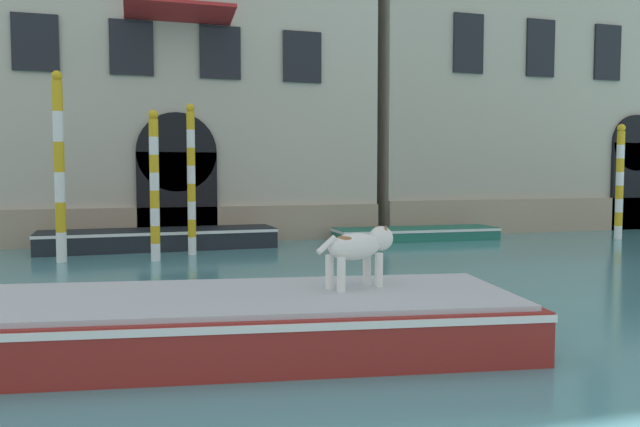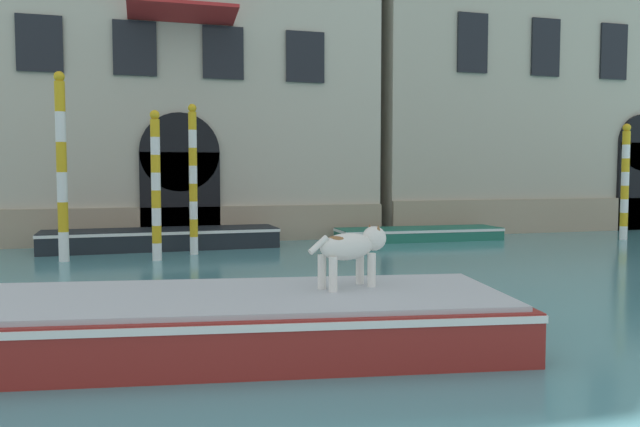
{
  "view_description": "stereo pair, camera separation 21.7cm",
  "coord_description": "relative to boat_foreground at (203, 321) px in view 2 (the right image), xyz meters",
  "views": [
    {
      "loc": [
        -0.34,
        -0.36,
        2.1
      ],
      "look_at": [
        3.55,
        12.65,
        1.2
      ],
      "focal_mm": 35.0,
      "sensor_mm": 36.0,
      "label": 1
    },
    {
      "loc": [
        -0.13,
        -0.42,
        2.1
      ],
      "look_at": [
        3.55,
        12.65,
        1.2
      ],
      "focal_mm": 35.0,
      "sensor_mm": 36.0,
      "label": 2
    }
  ],
  "objects": [
    {
      "name": "dog_on_deck",
      "position": [
        1.84,
        -0.02,
        0.81
      ],
      "size": [
        1.12,
        0.59,
        0.77
      ],
      "rotation": [
        0.0,
        0.0,
        0.33
      ],
      "color": "silver",
      "rests_on": "boat_foreground"
    },
    {
      "name": "boat_foreground",
      "position": [
        0.0,
        0.0,
        0.0
      ],
      "size": [
        7.63,
        3.49,
        0.66
      ],
      "rotation": [
        0.0,
        0.0,
        -0.15
      ],
      "color": "maroon",
      "rests_on": "ground_plane"
    },
    {
      "name": "mooring_pole_3",
      "position": [
        -0.39,
        7.88,
        1.44
      ],
      "size": [
        0.23,
        0.23,
        3.56
      ],
      "color": "white",
      "rests_on": "ground_plane"
    },
    {
      "name": "boat_moored_near_palazzo",
      "position": [
        -0.21,
        10.18,
        -0.06
      ],
      "size": [
        6.35,
        1.74,
        0.55
      ],
      "rotation": [
        0.0,
        0.0,
        0.04
      ],
      "color": "black",
      "rests_on": "ground_plane"
    },
    {
      "name": "mooring_pole_4",
      "position": [
        13.72,
        8.71,
        1.47
      ],
      "size": [
        0.24,
        0.24,
        3.6
      ],
      "color": "white",
      "rests_on": "ground_plane"
    },
    {
      "name": "mooring_pole_0",
      "position": [
        -2.5,
        8.31,
        1.88
      ],
      "size": [
        0.25,
        0.25,
        4.43
      ],
      "color": "white",
      "rests_on": "ground_plane"
    },
    {
      "name": "mooring_pole_1",
      "position": [
        0.55,
        8.78,
        1.58
      ],
      "size": [
        0.22,
        0.22,
        3.82
      ],
      "color": "white",
      "rests_on": "ground_plane"
    },
    {
      "name": "boat_moored_far",
      "position": [
        7.49,
        10.26,
        -0.14
      ],
      "size": [
        5.14,
        1.54,
        0.39
      ],
      "rotation": [
        0.0,
        0.0,
        -0.03
      ],
      "color": "#1E6651",
      "rests_on": "ground_plane"
    }
  ]
}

